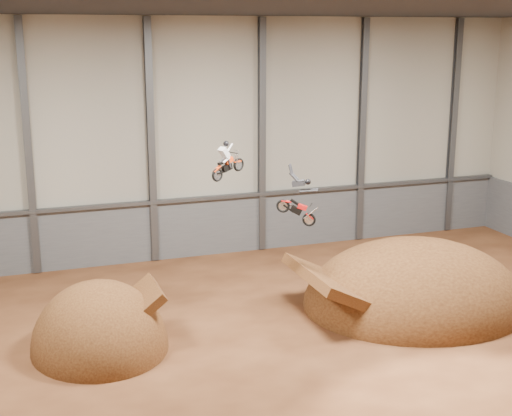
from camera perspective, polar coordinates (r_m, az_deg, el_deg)
The scene contains 14 objects.
floor at distance 30.24m, azimuth 4.03°, elevation -11.83°, with size 40.00×40.00×0.00m, color #452312.
back_wall at distance 41.87m, azimuth -3.95°, elevation 5.49°, with size 40.00×0.10×14.00m, color #A39F90.
ceiling at distance 27.25m, azimuth 4.54°, elevation 15.72°, with size 40.00×40.00×0.00m, color black.
lower_band_back at distance 42.86m, azimuth -3.79°, elevation -1.49°, with size 39.80×0.18×3.50m, color #585A60.
steel_rail at distance 42.28m, azimuth -3.78°, elevation 0.82°, with size 39.80×0.35×0.20m, color #47494F.
steel_column_1 at distance 40.24m, azimuth -17.77°, elevation 4.51°, with size 0.40×0.36×13.90m, color #47494F.
steel_column_2 at distance 40.93m, azimuth -8.39°, elevation 5.18°, with size 0.40×0.36×13.90m, color #47494F.
steel_column_3 at distance 42.68m, azimuth 0.46°, elevation 5.68°, with size 0.40×0.36×13.90m, color #47494F.
steel_column_4 at distance 45.34m, azimuth 8.47°, elevation 6.02°, with size 0.40×0.36×13.90m, color #47494F.
steel_column_5 at distance 48.78m, azimuth 15.47°, elevation 6.22°, with size 0.40×0.36×13.90m, color #47494F.
takeoff_ramp at distance 31.72m, azimuth -12.34°, elevation -10.86°, with size 5.77×6.66×5.77m, color #3E210F.
landing_ramp at distance 36.42m, azimuth 12.50°, elevation -7.54°, with size 11.16×9.87×6.44m, color #3E210F.
fmx_rider_a at distance 31.74m, azimuth -2.17°, elevation 4.12°, with size 1.92×0.73×1.74m, color red, non-canonical shape.
fmx_rider_b at distance 32.14m, azimuth 3.01°, elevation 1.05°, with size 2.57×0.73×2.20m, color red, non-canonical shape.
Camera 1 is at (-10.92, -24.95, 13.14)m, focal length 50.00 mm.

